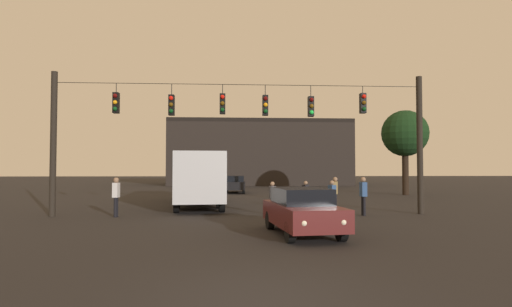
{
  "coord_description": "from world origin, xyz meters",
  "views": [
    {
      "loc": [
        -0.49,
        -6.9,
        2.18
      ],
      "look_at": [
        0.75,
        13.55,
        2.91
      ],
      "focal_mm": 29.16,
      "sensor_mm": 36.0,
      "label": 1
    }
  ],
  "objects_px": {
    "pedestrian_crossing_center": "(272,196)",
    "pedestrian_trailing": "(332,195)",
    "pedestrian_far_side": "(363,193)",
    "city_bus": "(198,174)",
    "tree_left_silhouette": "(405,134)",
    "pedestrian_near_bus": "(306,194)",
    "pedestrian_crossing_left": "(335,192)",
    "pedestrian_crossing_right": "(116,194)",
    "car_near_right": "(302,210)",
    "car_far_left": "(235,184)"
  },
  "relations": [
    {
      "from": "pedestrian_near_bus",
      "to": "tree_left_silhouette",
      "type": "bearing_deg",
      "value": 47.9
    },
    {
      "from": "city_bus",
      "to": "pedestrian_crossing_center",
      "type": "relative_size",
      "value": 7.18
    },
    {
      "from": "car_far_left",
      "to": "pedestrian_trailing",
      "type": "height_order",
      "value": "pedestrian_trailing"
    },
    {
      "from": "pedestrian_crossing_center",
      "to": "pedestrian_near_bus",
      "type": "distance_m",
      "value": 3.15
    },
    {
      "from": "pedestrian_crossing_center",
      "to": "car_far_left",
      "type": "bearing_deg",
      "value": 95.12
    },
    {
      "from": "pedestrian_crossing_right",
      "to": "pedestrian_crossing_left",
      "type": "bearing_deg",
      "value": 11.85
    },
    {
      "from": "pedestrian_trailing",
      "to": "pedestrian_far_side",
      "type": "relative_size",
      "value": 0.9
    },
    {
      "from": "car_near_right",
      "to": "car_far_left",
      "type": "relative_size",
      "value": 1.02
    },
    {
      "from": "pedestrian_crossing_left",
      "to": "tree_left_silhouette",
      "type": "xyz_separation_m",
      "value": [
        8.9,
        12.05,
        4.02
      ]
    },
    {
      "from": "car_far_left",
      "to": "pedestrian_crossing_center",
      "type": "height_order",
      "value": "pedestrian_crossing_center"
    },
    {
      "from": "car_near_right",
      "to": "pedestrian_crossing_left",
      "type": "relative_size",
      "value": 2.59
    },
    {
      "from": "city_bus",
      "to": "car_far_left",
      "type": "bearing_deg",
      "value": 79.29
    },
    {
      "from": "car_far_left",
      "to": "pedestrian_crossing_center",
      "type": "distance_m",
      "value": 17.72
    },
    {
      "from": "pedestrian_crossing_left",
      "to": "pedestrian_crossing_center",
      "type": "xyz_separation_m",
      "value": [
        -3.45,
        -1.81,
        -0.11
      ]
    },
    {
      "from": "pedestrian_crossing_center",
      "to": "pedestrian_crossing_right",
      "type": "xyz_separation_m",
      "value": [
        -7.08,
        -0.4,
        0.14
      ]
    },
    {
      "from": "car_near_right",
      "to": "pedestrian_crossing_left",
      "type": "height_order",
      "value": "pedestrian_crossing_left"
    },
    {
      "from": "car_far_left",
      "to": "pedestrian_crossing_left",
      "type": "height_order",
      "value": "pedestrian_crossing_left"
    },
    {
      "from": "pedestrian_crossing_right",
      "to": "pedestrian_far_side",
      "type": "height_order",
      "value": "pedestrian_far_side"
    },
    {
      "from": "pedestrian_crossing_center",
      "to": "pedestrian_trailing",
      "type": "relative_size",
      "value": 0.97
    },
    {
      "from": "car_near_right",
      "to": "pedestrian_trailing",
      "type": "height_order",
      "value": "pedestrian_trailing"
    },
    {
      "from": "car_near_right",
      "to": "pedestrian_crossing_center",
      "type": "distance_m",
      "value": 5.79
    },
    {
      "from": "city_bus",
      "to": "pedestrian_crossing_left",
      "type": "height_order",
      "value": "city_bus"
    },
    {
      "from": "car_far_left",
      "to": "pedestrian_crossing_right",
      "type": "distance_m",
      "value": 18.86
    },
    {
      "from": "car_near_right",
      "to": "pedestrian_far_side",
      "type": "bearing_deg",
      "value": 54.49
    },
    {
      "from": "pedestrian_crossing_right",
      "to": "tree_left_silhouette",
      "type": "distance_m",
      "value": 24.43
    },
    {
      "from": "pedestrian_trailing",
      "to": "pedestrian_far_side",
      "type": "xyz_separation_m",
      "value": [
        1.32,
        -0.6,
        0.12
      ]
    },
    {
      "from": "car_far_left",
      "to": "tree_left_silhouette",
      "type": "bearing_deg",
      "value": -15.2
    },
    {
      "from": "car_near_right",
      "to": "pedestrian_crossing_left",
      "type": "distance_m",
      "value": 8.18
    },
    {
      "from": "car_near_right",
      "to": "pedestrian_crossing_center",
      "type": "bearing_deg",
      "value": 93.98
    },
    {
      "from": "car_near_right",
      "to": "pedestrian_crossing_center",
      "type": "height_order",
      "value": "pedestrian_crossing_center"
    },
    {
      "from": "car_far_left",
      "to": "pedestrian_near_bus",
      "type": "distance_m",
      "value": 15.64
    },
    {
      "from": "pedestrian_crossing_center",
      "to": "pedestrian_crossing_right",
      "type": "bearing_deg",
      "value": -176.79
    },
    {
      "from": "pedestrian_crossing_right",
      "to": "tree_left_silhouette",
      "type": "height_order",
      "value": "tree_left_silhouette"
    },
    {
      "from": "pedestrian_far_side",
      "to": "pedestrian_crossing_right",
      "type": "bearing_deg",
      "value": 179.58
    },
    {
      "from": "city_bus",
      "to": "pedestrian_trailing",
      "type": "relative_size",
      "value": 6.99
    },
    {
      "from": "car_near_right",
      "to": "car_far_left",
      "type": "bearing_deg",
      "value": 94.84
    },
    {
      "from": "car_near_right",
      "to": "pedestrian_crossing_center",
      "type": "relative_size",
      "value": 2.88
    },
    {
      "from": "tree_left_silhouette",
      "to": "pedestrian_crossing_right",
      "type": "bearing_deg",
      "value": -143.74
    },
    {
      "from": "car_near_right",
      "to": "car_far_left",
      "type": "distance_m",
      "value": 23.5
    },
    {
      "from": "car_far_left",
      "to": "city_bus",
      "type": "bearing_deg",
      "value": -100.71
    },
    {
      "from": "car_far_left",
      "to": "pedestrian_crossing_left",
      "type": "xyz_separation_m",
      "value": [
        5.03,
        -15.83,
        0.19
      ]
    },
    {
      "from": "car_far_left",
      "to": "pedestrian_crossing_right",
      "type": "height_order",
      "value": "pedestrian_crossing_right"
    },
    {
      "from": "city_bus",
      "to": "car_far_left",
      "type": "relative_size",
      "value": 2.55
    },
    {
      "from": "pedestrian_crossing_left",
      "to": "tree_left_silhouette",
      "type": "height_order",
      "value": "tree_left_silhouette"
    },
    {
      "from": "pedestrian_crossing_center",
      "to": "tree_left_silhouette",
      "type": "bearing_deg",
      "value": 48.29
    },
    {
      "from": "pedestrian_crossing_left",
      "to": "pedestrian_crossing_right",
      "type": "height_order",
      "value": "pedestrian_crossing_right"
    },
    {
      "from": "city_bus",
      "to": "pedestrian_crossing_center",
      "type": "xyz_separation_m",
      "value": [
        3.89,
        -5.44,
        -0.99
      ]
    },
    {
      "from": "car_near_right",
      "to": "pedestrian_crossing_left",
      "type": "xyz_separation_m",
      "value": [
        3.05,
        7.59,
        0.19
      ]
    },
    {
      "from": "pedestrian_trailing",
      "to": "pedestrian_far_side",
      "type": "bearing_deg",
      "value": -24.56
    },
    {
      "from": "pedestrian_near_bus",
      "to": "pedestrian_far_side",
      "type": "relative_size",
      "value": 0.85
    }
  ]
}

